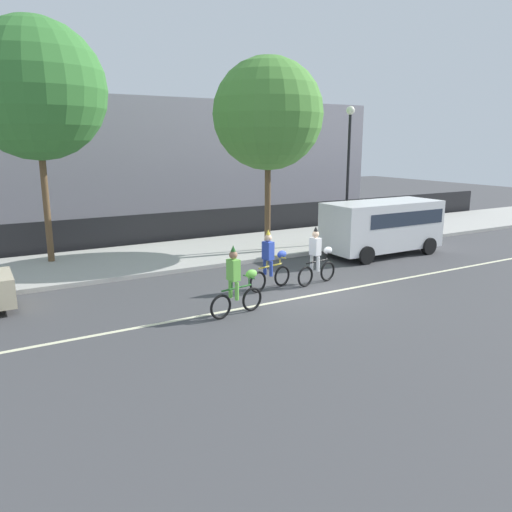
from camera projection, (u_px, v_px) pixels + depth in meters
ground_plane at (306, 291)px, 15.56m from camera, size 80.00×80.00×0.00m
road_centre_line at (316, 295)px, 15.13m from camera, size 36.00×0.14×0.01m
sidewalk_curb at (216, 250)px, 21.03m from camera, size 60.00×5.00×0.15m
fence_line at (189, 226)px, 23.34m from camera, size 40.00×0.08×1.40m
building_backdrop at (141, 161)px, 30.23m from camera, size 28.00×8.00×6.89m
parade_cyclist_lime at (237, 285)px, 13.20m from camera, size 1.71×0.53×1.92m
parade_cyclist_cobalt at (271, 263)px, 15.53m from camera, size 1.70×0.55×1.92m
parade_cyclist_zebra at (317, 259)px, 16.13m from camera, size 1.71×0.53×1.92m
parked_van_white at (383, 224)px, 20.35m from camera, size 5.00×2.22×2.18m
street_lamp_post at (349, 155)px, 21.35m from camera, size 0.36×0.36×5.86m
street_tree_near_lamp at (36, 90)px, 17.43m from camera, size 4.89×4.89×8.61m
street_tree_far_corner at (268, 114)px, 19.31m from camera, size 4.32×4.32×7.60m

